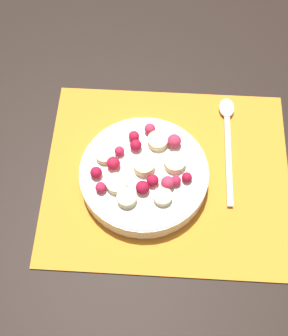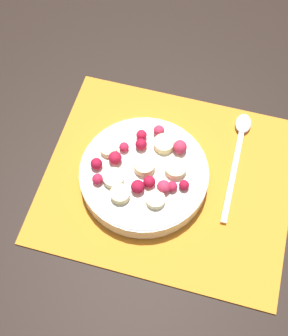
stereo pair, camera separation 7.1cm
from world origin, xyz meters
The scene contains 4 objects.
ground_plane centered at (0.00, 0.00, 0.00)m, with size 3.00×3.00×0.00m, color black.
placemat centered at (0.00, 0.00, 0.00)m, with size 0.39×0.33×0.01m.
fruit_bowl centered at (0.04, 0.01, 0.03)m, with size 0.20×0.20×0.05m.
spoon centered at (-0.10, -0.09, 0.01)m, with size 0.03×0.20×0.01m.
Camera 1 is at (0.02, 0.35, 0.67)m, focal length 50.00 mm.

